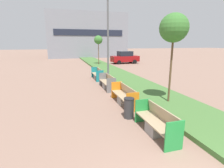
{
  "coord_description": "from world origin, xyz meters",
  "views": [
    {
      "loc": [
        -2.13,
        -1.72,
        3.11
      ],
      "look_at": [
        0.9,
        8.44,
        0.6
      ],
      "focal_mm": 28.0,
      "sensor_mm": 36.0,
      "label": 1
    }
  ],
  "objects_px": {
    "bench_green_frame": "(157,124)",
    "parked_car_distant": "(125,57)",
    "bench_orange_frame": "(124,97)",
    "street_lamp_post": "(108,34)",
    "sapling_tree_far": "(98,40)",
    "bench_teal_frame": "(98,75)",
    "litter_bin": "(129,108)",
    "sapling_tree_near": "(174,28)",
    "bench_grey_frame": "(108,83)"
  },
  "relations": [
    {
      "from": "bench_green_frame",
      "to": "sapling_tree_far",
      "type": "xyz_separation_m",
      "value": [
        2.15,
        19.14,
        3.09
      ]
    },
    {
      "from": "bench_green_frame",
      "to": "bench_grey_frame",
      "type": "xyz_separation_m",
      "value": [
        0.0,
        6.49,
        0.0
      ]
    },
    {
      "from": "street_lamp_post",
      "to": "sapling_tree_near",
      "type": "distance_m",
      "value": 6.26
    },
    {
      "from": "bench_orange_frame",
      "to": "parked_car_distant",
      "type": "distance_m",
      "value": 18.43
    },
    {
      "from": "bench_grey_frame",
      "to": "litter_bin",
      "type": "relative_size",
      "value": 2.53
    },
    {
      "from": "litter_bin",
      "to": "sapling_tree_far",
      "type": "height_order",
      "value": "sapling_tree_far"
    },
    {
      "from": "bench_green_frame",
      "to": "bench_orange_frame",
      "type": "bearing_deg",
      "value": 89.95
    },
    {
      "from": "street_lamp_post",
      "to": "litter_bin",
      "type": "bearing_deg",
      "value": -98.33
    },
    {
      "from": "bench_teal_frame",
      "to": "litter_bin",
      "type": "xyz_separation_m",
      "value": [
        -0.42,
        -8.27,
        0.07
      ]
    },
    {
      "from": "sapling_tree_near",
      "to": "bench_green_frame",
      "type": "bearing_deg",
      "value": -131.02
    },
    {
      "from": "sapling_tree_near",
      "to": "street_lamp_post",
      "type": "bearing_deg",
      "value": 104.27
    },
    {
      "from": "bench_green_frame",
      "to": "street_lamp_post",
      "type": "height_order",
      "value": "street_lamp_post"
    },
    {
      "from": "bench_orange_frame",
      "to": "bench_green_frame",
      "type": "bearing_deg",
      "value": -90.05
    },
    {
      "from": "parked_car_distant",
      "to": "street_lamp_post",
      "type": "bearing_deg",
      "value": -120.04
    },
    {
      "from": "litter_bin",
      "to": "sapling_tree_far",
      "type": "bearing_deg",
      "value": 81.7
    },
    {
      "from": "bench_grey_frame",
      "to": "litter_bin",
      "type": "xyz_separation_m",
      "value": [
        -0.42,
        -4.96,
        0.07
      ]
    },
    {
      "from": "street_lamp_post",
      "to": "sapling_tree_far",
      "type": "xyz_separation_m",
      "value": [
        1.54,
        10.6,
        -0.27
      ]
    },
    {
      "from": "bench_green_frame",
      "to": "bench_grey_frame",
      "type": "distance_m",
      "value": 6.49
    },
    {
      "from": "bench_orange_frame",
      "to": "bench_grey_frame",
      "type": "relative_size",
      "value": 1.07
    },
    {
      "from": "litter_bin",
      "to": "parked_car_distant",
      "type": "bearing_deg",
      "value": 69.75
    },
    {
      "from": "litter_bin",
      "to": "sapling_tree_far",
      "type": "distance_m",
      "value": 18.06
    },
    {
      "from": "sapling_tree_near",
      "to": "sapling_tree_far",
      "type": "relative_size",
      "value": 1.1
    },
    {
      "from": "parked_car_distant",
      "to": "litter_bin",
      "type": "bearing_deg",
      "value": -113.7
    },
    {
      "from": "bench_orange_frame",
      "to": "litter_bin",
      "type": "relative_size",
      "value": 2.72
    },
    {
      "from": "bench_teal_frame",
      "to": "street_lamp_post",
      "type": "xyz_separation_m",
      "value": [
        0.61,
        -1.26,
        3.36
      ]
    },
    {
      "from": "bench_teal_frame",
      "to": "sapling_tree_near",
      "type": "height_order",
      "value": "sapling_tree_near"
    },
    {
      "from": "bench_teal_frame",
      "to": "bench_grey_frame",
      "type": "bearing_deg",
      "value": -90.0
    },
    {
      "from": "bench_green_frame",
      "to": "litter_bin",
      "type": "relative_size",
      "value": 2.42
    },
    {
      "from": "sapling_tree_near",
      "to": "parked_car_distant",
      "type": "relative_size",
      "value": 1.04
    },
    {
      "from": "bench_grey_frame",
      "to": "sapling_tree_near",
      "type": "xyz_separation_m",
      "value": [
        2.15,
        -4.01,
        3.39
      ]
    },
    {
      "from": "bench_orange_frame",
      "to": "sapling_tree_far",
      "type": "relative_size",
      "value": 0.58
    },
    {
      "from": "bench_grey_frame",
      "to": "bench_teal_frame",
      "type": "xyz_separation_m",
      "value": [
        -0.0,
        3.31,
        -0.0
      ]
    },
    {
      "from": "bench_orange_frame",
      "to": "sapling_tree_near",
      "type": "height_order",
      "value": "sapling_tree_near"
    },
    {
      "from": "bench_grey_frame",
      "to": "sapling_tree_far",
      "type": "xyz_separation_m",
      "value": [
        2.15,
        12.66,
        3.09
      ]
    },
    {
      "from": "bench_green_frame",
      "to": "sapling_tree_near",
      "type": "distance_m",
      "value": 4.72
    },
    {
      "from": "bench_orange_frame",
      "to": "bench_teal_frame",
      "type": "bearing_deg",
      "value": 90.02
    },
    {
      "from": "bench_teal_frame",
      "to": "litter_bin",
      "type": "height_order",
      "value": "bench_teal_frame"
    },
    {
      "from": "bench_teal_frame",
      "to": "street_lamp_post",
      "type": "height_order",
      "value": "street_lamp_post"
    },
    {
      "from": "bench_grey_frame",
      "to": "parked_car_distant",
      "type": "xyz_separation_m",
      "value": [
        6.55,
        13.92,
        0.54
      ]
    },
    {
      "from": "bench_green_frame",
      "to": "parked_car_distant",
      "type": "bearing_deg",
      "value": 72.21
    },
    {
      "from": "bench_teal_frame",
      "to": "litter_bin",
      "type": "relative_size",
      "value": 2.51
    },
    {
      "from": "bench_orange_frame",
      "to": "street_lamp_post",
      "type": "height_order",
      "value": "street_lamp_post"
    },
    {
      "from": "bench_green_frame",
      "to": "litter_bin",
      "type": "distance_m",
      "value": 1.58
    },
    {
      "from": "bench_grey_frame",
      "to": "litter_bin",
      "type": "height_order",
      "value": "bench_grey_frame"
    },
    {
      "from": "litter_bin",
      "to": "parked_car_distant",
      "type": "relative_size",
      "value": 0.2
    },
    {
      "from": "bench_grey_frame",
      "to": "sapling_tree_far",
      "type": "relative_size",
      "value": 0.54
    },
    {
      "from": "sapling_tree_far",
      "to": "parked_car_distant",
      "type": "distance_m",
      "value": 5.24
    },
    {
      "from": "bench_teal_frame",
      "to": "parked_car_distant",
      "type": "relative_size",
      "value": 0.51
    },
    {
      "from": "parked_car_distant",
      "to": "bench_green_frame",
      "type": "bearing_deg",
      "value": -111.25
    },
    {
      "from": "parked_car_distant",
      "to": "bench_teal_frame",
      "type": "bearing_deg",
      "value": -125.14
    }
  ]
}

